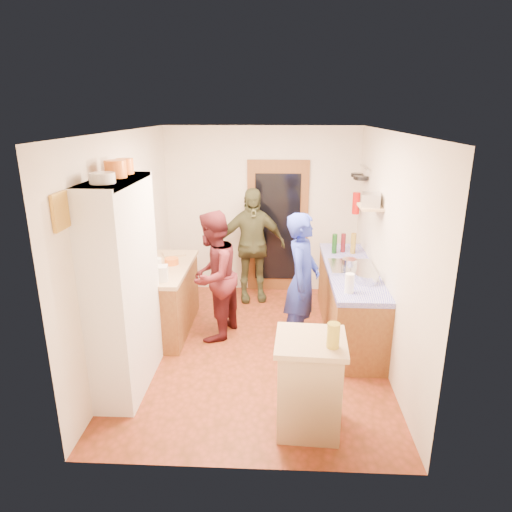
# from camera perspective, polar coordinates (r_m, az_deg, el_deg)

# --- Properties ---
(floor) EXTENTS (3.00, 4.00, 0.02)m
(floor) POSITION_cam_1_polar(r_m,az_deg,el_deg) (5.78, -0.07, -11.50)
(floor) COLOR maroon
(floor) RESTS_ON ground
(ceiling) EXTENTS (3.00, 4.00, 0.02)m
(ceiling) POSITION_cam_1_polar(r_m,az_deg,el_deg) (5.04, -0.09, 15.42)
(ceiling) COLOR silver
(ceiling) RESTS_ON ground
(wall_back) EXTENTS (3.00, 0.02, 2.60)m
(wall_back) POSITION_cam_1_polar(r_m,az_deg,el_deg) (7.21, 0.74, 5.64)
(wall_back) COLOR beige
(wall_back) RESTS_ON ground
(wall_front) EXTENTS (3.00, 0.02, 2.60)m
(wall_front) POSITION_cam_1_polar(r_m,az_deg,el_deg) (3.39, -1.83, -8.82)
(wall_front) COLOR beige
(wall_front) RESTS_ON ground
(wall_left) EXTENTS (0.02, 4.00, 2.60)m
(wall_left) POSITION_cam_1_polar(r_m,az_deg,el_deg) (5.55, -15.86, 1.21)
(wall_left) COLOR beige
(wall_left) RESTS_ON ground
(wall_right) EXTENTS (0.02, 4.00, 2.60)m
(wall_right) POSITION_cam_1_polar(r_m,az_deg,el_deg) (5.41, 16.12, 0.75)
(wall_right) COLOR beige
(wall_right) RESTS_ON ground
(door_frame) EXTENTS (0.95, 0.06, 2.10)m
(door_frame) POSITION_cam_1_polar(r_m,az_deg,el_deg) (7.22, 2.71, 3.61)
(door_frame) COLOR brown
(door_frame) RESTS_ON ground
(door_glass) EXTENTS (0.70, 0.02, 1.70)m
(door_glass) POSITION_cam_1_polar(r_m,az_deg,el_deg) (7.19, 2.70, 3.54)
(door_glass) COLOR black
(door_glass) RESTS_ON door_frame
(hutch_body) EXTENTS (0.40, 1.20, 2.20)m
(hutch_body) POSITION_cam_1_polar(r_m,az_deg,el_deg) (4.83, -16.22, -3.81)
(hutch_body) COLOR white
(hutch_body) RESTS_ON ground
(hutch_top_shelf) EXTENTS (0.40, 1.14, 0.04)m
(hutch_top_shelf) POSITION_cam_1_polar(r_m,az_deg,el_deg) (4.56, -17.39, 8.93)
(hutch_top_shelf) COLOR white
(hutch_top_shelf) RESTS_ON hutch_body
(plate_stack) EXTENTS (0.23, 0.23, 0.09)m
(plate_stack) POSITION_cam_1_polar(r_m,az_deg,el_deg) (4.30, -18.66, 9.22)
(plate_stack) COLOR white
(plate_stack) RESTS_ON hutch_top_shelf
(orange_pot_a) EXTENTS (0.21, 0.21, 0.17)m
(orange_pot_a) POSITION_cam_1_polar(r_m,az_deg,el_deg) (4.62, -17.15, 10.35)
(orange_pot_a) COLOR orange
(orange_pot_a) RESTS_ON hutch_top_shelf
(orange_pot_b) EXTENTS (0.17, 0.17, 0.15)m
(orange_pot_b) POSITION_cam_1_polar(r_m,az_deg,el_deg) (4.88, -16.07, 10.74)
(orange_pot_b) COLOR orange
(orange_pot_b) RESTS_ON hutch_top_shelf
(left_counter_base) EXTENTS (0.60, 1.40, 0.85)m
(left_counter_base) POSITION_cam_1_polar(r_m,az_deg,el_deg) (6.16, -11.13, -5.43)
(left_counter_base) COLOR brown
(left_counter_base) RESTS_ON ground
(left_counter_top) EXTENTS (0.64, 1.44, 0.05)m
(left_counter_top) POSITION_cam_1_polar(r_m,az_deg,el_deg) (6.00, -11.38, -1.48)
(left_counter_top) COLOR tan
(left_counter_top) RESTS_ON left_counter_base
(toaster) EXTENTS (0.26, 0.19, 0.18)m
(toaster) POSITION_cam_1_polar(r_m,az_deg,el_deg) (5.48, -12.22, -2.13)
(toaster) COLOR white
(toaster) RESTS_ON left_counter_top
(kettle) EXTENTS (0.18, 0.18, 0.17)m
(kettle) POSITION_cam_1_polar(r_m,az_deg,el_deg) (5.78, -12.44, -1.13)
(kettle) COLOR white
(kettle) RESTS_ON left_counter_top
(orange_bowl) EXTENTS (0.21, 0.21, 0.08)m
(orange_bowl) POSITION_cam_1_polar(r_m,az_deg,el_deg) (6.03, -10.51, -0.66)
(orange_bowl) COLOR orange
(orange_bowl) RESTS_ON left_counter_top
(chopping_board) EXTENTS (0.36, 0.31, 0.02)m
(chopping_board) POSITION_cam_1_polar(r_m,az_deg,el_deg) (6.43, -10.20, 0.27)
(chopping_board) COLOR tan
(chopping_board) RESTS_ON left_counter_top
(right_counter_base) EXTENTS (0.60, 2.20, 0.84)m
(right_counter_base) POSITION_cam_1_polar(r_m,az_deg,el_deg) (6.11, 11.55, -5.72)
(right_counter_base) COLOR brown
(right_counter_base) RESTS_ON ground
(right_counter_top) EXTENTS (0.62, 2.22, 0.06)m
(right_counter_top) POSITION_cam_1_polar(r_m,az_deg,el_deg) (5.94, 11.81, -1.74)
(right_counter_top) COLOR #1E1AC0
(right_counter_top) RESTS_ON right_counter_base
(hob) EXTENTS (0.55, 0.58, 0.04)m
(hob) POSITION_cam_1_polar(r_m,az_deg,el_deg) (5.90, 11.88, -1.36)
(hob) COLOR silver
(hob) RESTS_ON right_counter_top
(pot_on_hob) EXTENTS (0.19, 0.19, 0.12)m
(pot_on_hob) POSITION_cam_1_polar(r_m,az_deg,el_deg) (5.78, 11.59, -0.93)
(pot_on_hob) COLOR silver
(pot_on_hob) RESTS_ON hob
(bottle_a) EXTENTS (0.09, 0.09, 0.28)m
(bottle_a) POSITION_cam_1_polar(r_m,az_deg,el_deg) (6.46, 9.79, 1.53)
(bottle_a) COLOR #143F14
(bottle_a) RESTS_ON right_counter_top
(bottle_b) EXTENTS (0.08, 0.08, 0.27)m
(bottle_b) POSITION_cam_1_polar(r_m,az_deg,el_deg) (6.54, 10.84, 1.63)
(bottle_b) COLOR #591419
(bottle_b) RESTS_ON right_counter_top
(bottle_c) EXTENTS (0.08, 0.08, 0.29)m
(bottle_c) POSITION_cam_1_polar(r_m,az_deg,el_deg) (6.50, 12.06, 1.55)
(bottle_c) COLOR olive
(bottle_c) RESTS_ON right_counter_top
(paper_towel) EXTENTS (0.12, 0.12, 0.22)m
(paper_towel) POSITION_cam_1_polar(r_m,az_deg,el_deg) (5.11, 11.60, -3.35)
(paper_towel) COLOR white
(paper_towel) RESTS_ON right_counter_top
(mixing_bowl) EXTENTS (0.31, 0.31, 0.11)m
(mixing_bowl) POSITION_cam_1_polar(r_m,az_deg,el_deg) (5.46, 13.68, -2.71)
(mixing_bowl) COLOR silver
(mixing_bowl) RESTS_ON right_counter_top
(island_base) EXTENTS (0.58, 0.58, 0.86)m
(island_base) POSITION_cam_1_polar(r_m,az_deg,el_deg) (4.32, 6.65, -15.89)
(island_base) COLOR tan
(island_base) RESTS_ON ground
(island_top) EXTENTS (0.65, 0.65, 0.05)m
(island_top) POSITION_cam_1_polar(r_m,az_deg,el_deg) (4.09, 6.88, -10.58)
(island_top) COLOR tan
(island_top) RESTS_ON island_base
(cutting_board) EXTENTS (0.37, 0.30, 0.02)m
(cutting_board) POSITION_cam_1_polar(r_m,az_deg,el_deg) (4.13, 6.18, -10.11)
(cutting_board) COLOR white
(cutting_board) RESTS_ON island_top
(oil_jar) EXTENTS (0.11, 0.11, 0.22)m
(oil_jar) POSITION_cam_1_polar(r_m,az_deg,el_deg) (3.93, 9.63, -9.75)
(oil_jar) COLOR #AD9E2D
(oil_jar) RESTS_ON island_top
(pan_rail) EXTENTS (0.02, 0.65, 0.02)m
(pan_rail) POSITION_cam_1_polar(r_m,az_deg,el_deg) (6.71, 13.39, 10.75)
(pan_rail) COLOR silver
(pan_rail) RESTS_ON wall_right
(pan_hang_a) EXTENTS (0.18, 0.18, 0.05)m
(pan_hang_a) POSITION_cam_1_polar(r_m,az_deg,el_deg) (6.55, 13.05, 9.46)
(pan_hang_a) COLOR black
(pan_hang_a) RESTS_ON pan_rail
(pan_hang_b) EXTENTS (0.16, 0.16, 0.05)m
(pan_hang_b) POSITION_cam_1_polar(r_m,az_deg,el_deg) (6.74, 12.75, 9.54)
(pan_hang_b) COLOR black
(pan_hang_b) RESTS_ON pan_rail
(pan_hang_c) EXTENTS (0.17, 0.17, 0.05)m
(pan_hang_c) POSITION_cam_1_polar(r_m,az_deg,el_deg) (6.94, 12.49, 9.86)
(pan_hang_c) COLOR black
(pan_hang_c) RESTS_ON pan_rail
(wall_shelf) EXTENTS (0.26, 0.42, 0.03)m
(wall_shelf) POSITION_cam_1_polar(r_m,az_deg,el_deg) (5.71, 14.11, 5.95)
(wall_shelf) COLOR tan
(wall_shelf) RESTS_ON wall_right
(radio) EXTENTS (0.27, 0.34, 0.15)m
(radio) POSITION_cam_1_polar(r_m,az_deg,el_deg) (5.69, 14.18, 6.84)
(radio) COLOR silver
(radio) RESTS_ON wall_shelf
(ext_bracket) EXTENTS (0.06, 0.10, 0.04)m
(ext_bracket) POSITION_cam_1_polar(r_m,az_deg,el_deg) (6.98, 12.87, 6.04)
(ext_bracket) COLOR black
(ext_bracket) RESTS_ON wall_right
(fire_extinguisher) EXTENTS (0.11, 0.11, 0.32)m
(fire_extinguisher) POSITION_cam_1_polar(r_m,az_deg,el_deg) (6.96, 12.41, 6.46)
(fire_extinguisher) COLOR red
(fire_extinguisher) RESTS_ON wall_right
(picture_frame) EXTENTS (0.03, 0.25, 0.30)m
(picture_frame) POSITION_cam_1_polar(r_m,az_deg,el_deg) (3.97, -23.29, 5.15)
(picture_frame) COLOR gold
(picture_frame) RESTS_ON wall_left
(person_hob) EXTENTS (0.56, 0.70, 1.69)m
(person_hob) POSITION_cam_1_polar(r_m,az_deg,el_deg) (5.51, 6.06, -3.31)
(person_hob) COLOR #2232A0
(person_hob) RESTS_ON ground
(person_left) EXTENTS (0.84, 0.96, 1.66)m
(person_left) POSITION_cam_1_polar(r_m,az_deg,el_deg) (5.77, -4.96, -2.43)
(person_left) COLOR #4A171B
(person_left) RESTS_ON ground
(person_back) EXTENTS (1.09, 0.61, 1.75)m
(person_back) POSITION_cam_1_polar(r_m,az_deg,el_deg) (6.88, -0.47, 1.36)
(person_back) COLOR #3B3D23
(person_back) RESTS_ON ground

